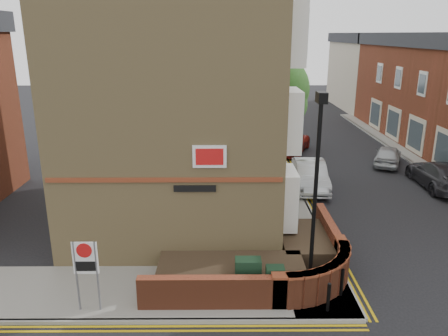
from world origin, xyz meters
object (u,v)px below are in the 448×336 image
utility_cabinet_large (248,276)px  silver_car_near (310,175)px  lamppost (315,198)px  zone_sign (86,264)px

utility_cabinet_large → silver_car_near: size_ratio=0.27×
lamppost → silver_car_near: (2.00, 10.17, -2.61)m
lamppost → utility_cabinet_large: size_ratio=5.25×
utility_cabinet_large → zone_sign: 4.86m
lamppost → zone_sign: lamppost is taller
lamppost → zone_sign: 6.85m
utility_cabinet_large → silver_car_near: (3.90, 10.07, 0.02)m
lamppost → utility_cabinet_large: 3.24m
zone_sign → silver_car_near: zone_sign is taller
zone_sign → lamppost: bearing=6.1°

